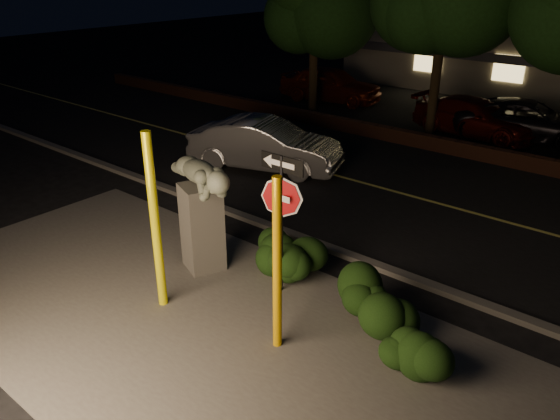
% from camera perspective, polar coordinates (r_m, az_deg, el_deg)
% --- Properties ---
extents(ground, '(90.00, 90.00, 0.00)m').
position_cam_1_polar(ground, '(18.42, 18.06, 4.11)').
color(ground, black).
rests_on(ground, ground).
extents(patio, '(14.00, 6.00, 0.02)m').
position_cam_1_polar(patio, '(10.06, -7.60, -12.57)').
color(patio, '#4C4944').
rests_on(patio, ground).
extents(road, '(80.00, 8.00, 0.01)m').
position_cam_1_polar(road, '(15.82, 13.86, 1.32)').
color(road, black).
rests_on(road, ground).
extents(lane_marking, '(80.00, 0.12, 0.00)m').
position_cam_1_polar(lane_marking, '(15.82, 13.86, 1.36)').
color(lane_marking, '#C3B84E').
rests_on(lane_marking, road).
extents(curb, '(80.00, 0.25, 0.12)m').
position_cam_1_polar(curb, '(12.54, 5.42, -4.10)').
color(curb, '#4C4944').
rests_on(curb, ground).
extents(brick_wall, '(40.00, 0.35, 0.50)m').
position_cam_1_polar(brick_wall, '(19.50, 19.64, 5.77)').
color(brick_wall, '#3F2014').
rests_on(brick_wall, ground).
extents(parking_lot, '(40.00, 12.00, 0.01)m').
position_cam_1_polar(parking_lot, '(24.83, 24.39, 8.25)').
color(parking_lot, black).
rests_on(parking_lot, ground).
extents(yellow_pole_left, '(0.17, 0.17, 3.46)m').
position_cam_1_polar(yellow_pole_left, '(10.12, -12.91, -1.39)').
color(yellow_pole_left, '#FDF10C').
rests_on(yellow_pole_left, ground).
extents(yellow_pole_right, '(0.16, 0.16, 3.12)m').
position_cam_1_polar(yellow_pole_right, '(8.84, -0.29, -5.95)').
color(yellow_pole_right, '#EFAD05').
rests_on(yellow_pole_right, ground).
extents(signpost, '(0.97, 0.06, 2.86)m').
position_cam_1_polar(signpost, '(10.17, 0.16, 1.27)').
color(signpost, black).
rests_on(signpost, ground).
extents(sculpture, '(2.34, 1.42, 2.55)m').
position_cam_1_polar(sculpture, '(11.28, -8.24, 0.91)').
color(sculpture, '#4C4944').
rests_on(sculpture, ground).
extents(hedge_center, '(2.02, 1.11, 1.00)m').
position_cam_1_polar(hedge_center, '(11.51, -0.01, -4.25)').
color(hedge_center, black).
rests_on(hedge_center, ground).
extents(hedge_right, '(1.82, 1.28, 1.08)m').
position_cam_1_polar(hedge_right, '(9.95, 9.92, -9.47)').
color(hedge_right, black).
rests_on(hedge_right, ground).
extents(hedge_far_right, '(1.30, 0.83, 0.89)m').
position_cam_1_polar(hedge_far_right, '(9.20, 15.07, -13.93)').
color(hedge_far_right, black).
rests_on(hedge_far_right, ground).
extents(silver_sedan, '(5.08, 3.12, 1.58)m').
position_cam_1_polar(silver_sedan, '(17.32, -1.56, 6.83)').
color(silver_sedan, '#9F9FA4').
rests_on(silver_sedan, ground).
extents(parked_car_red, '(5.03, 2.59, 1.64)m').
position_cam_1_polar(parked_car_red, '(26.38, 5.30, 12.97)').
color(parked_car_red, '#661806').
rests_on(parked_car_red, ground).
extents(parked_car_darkred, '(4.90, 2.36, 1.38)m').
position_cam_1_polar(parked_car_darkred, '(22.16, 19.72, 9.09)').
color(parked_car_darkred, '#460C07').
rests_on(parked_car_darkred, ground).
extents(parked_car_dark, '(5.55, 3.38, 1.44)m').
position_cam_1_polar(parked_car_dark, '(22.32, 24.40, 8.52)').
color(parked_car_dark, black).
rests_on(parked_car_dark, ground).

